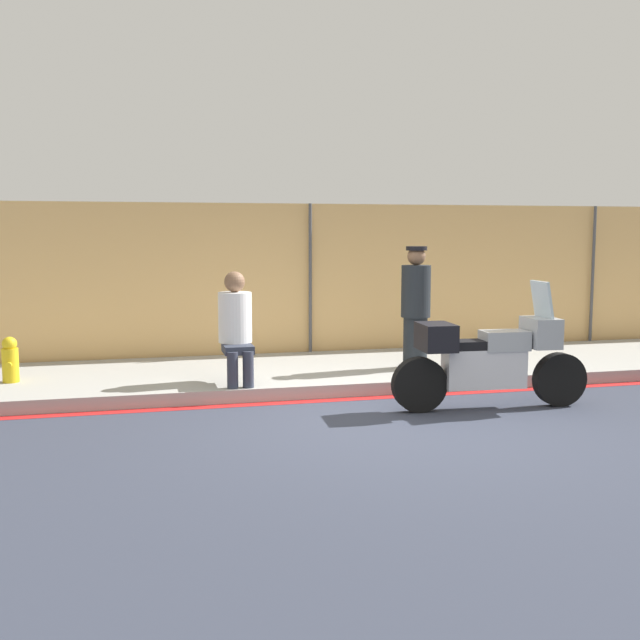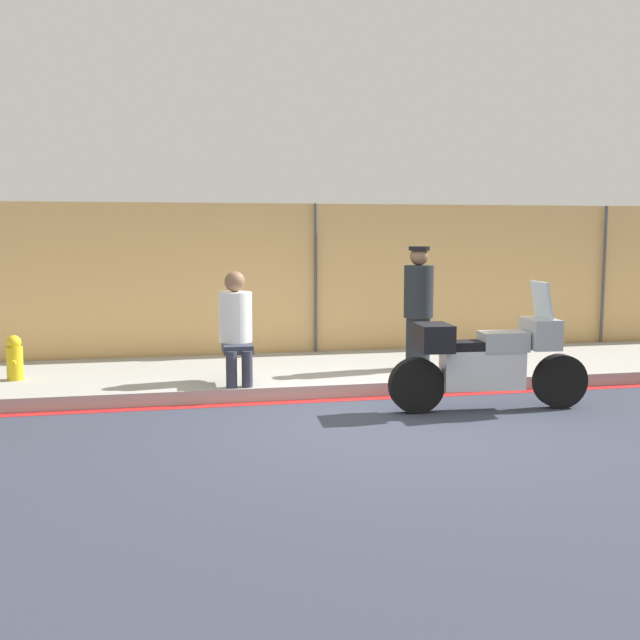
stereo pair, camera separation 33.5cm
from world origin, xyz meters
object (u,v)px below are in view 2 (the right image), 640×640
Objects in this scene: motorcycle at (488,359)px; person_seated_on_curb at (236,321)px; fire_hydrant at (15,358)px; officer_standing at (418,307)px.

motorcycle is 1.70× the size of person_seated_on_curb.
person_seated_on_curb is 2.41× the size of fire_hydrant.
motorcycle reaches higher than fire_hydrant.
person_seated_on_curb is (-2.49, -0.38, -0.09)m from officer_standing.
officer_standing is 2.52m from person_seated_on_curb.
officer_standing is at bearing 8.65° from person_seated_on_curb.
officer_standing is at bearing 99.74° from motorcycle.
officer_standing reaches higher than motorcycle.
person_seated_on_curb is 2.82m from fire_hydrant.
motorcycle is 4.10× the size of fire_hydrant.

